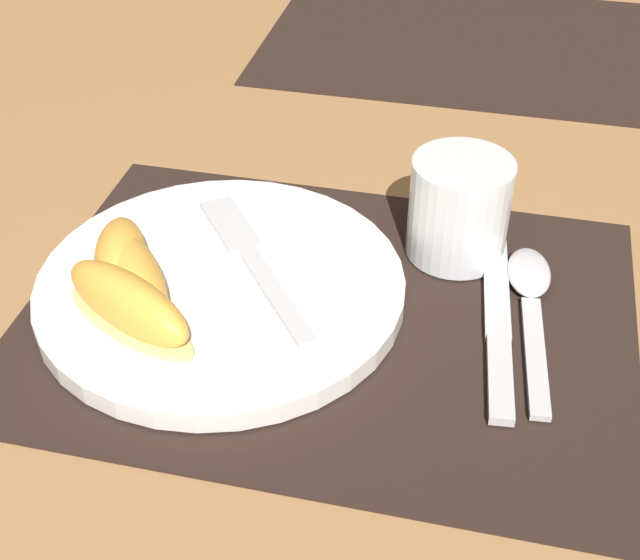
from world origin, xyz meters
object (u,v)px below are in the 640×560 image
object	(u,v)px
knife	(498,326)
citrus_wedge_1	(134,277)
fork	(250,255)
citrus_wedge_0	(121,261)
juice_glass	(458,214)
plate	(221,287)
citrus_wedge_2	(128,306)
spoon	(530,293)

from	to	relation	value
knife	citrus_wedge_1	bearing A→B (deg)	-171.47
fork	citrus_wedge_0	bearing A→B (deg)	-151.40
juice_glass	fork	size ratio (longest dim) A/B	0.50
fork	citrus_wedge_1	distance (m)	0.09
plate	citrus_wedge_2	size ratio (longest dim) A/B	2.21
plate	spoon	xyz separation A→B (m)	(0.23, 0.05, -0.00)
fork	citrus_wedge_2	xyz separation A→B (m)	(-0.06, -0.10, 0.02)
spoon	citrus_wedge_1	xyz separation A→B (m)	(-0.28, -0.08, 0.03)
knife	citrus_wedge_1	world-z (taller)	citrus_wedge_1
juice_glass	citrus_wedge_0	size ratio (longest dim) A/B	0.80
juice_glass	fork	distance (m)	0.17
knife	fork	xyz separation A→B (m)	(-0.19, 0.02, 0.02)
plate	knife	size ratio (longest dim) A/B	1.38
juice_glass	citrus_wedge_1	distance (m)	0.26
spoon	knife	bearing A→B (deg)	-116.96
plate	spoon	bearing A→B (deg)	12.20
plate	juice_glass	xyz separation A→B (m)	(0.17, 0.10, 0.03)
knife	citrus_wedge_2	bearing A→B (deg)	-163.96
citrus_wedge_1	citrus_wedge_2	distance (m)	0.03
knife	citrus_wedge_1	size ratio (longest dim) A/B	1.65
spoon	citrus_wedge_2	bearing A→B (deg)	-157.32
juice_glass	knife	xyz separation A→B (m)	(0.04, -0.09, -0.03)
plate	fork	distance (m)	0.03
spoon	citrus_wedge_1	size ratio (longest dim) A/B	1.51
juice_glass	knife	world-z (taller)	juice_glass
juice_glass	citrus_wedge_2	bearing A→B (deg)	-142.53
fork	citrus_wedge_0	size ratio (longest dim) A/B	1.62
citrus_wedge_0	fork	bearing A→B (deg)	28.60
juice_glass	knife	distance (m)	0.10
knife	spoon	xyz separation A→B (m)	(0.02, 0.04, 0.00)
plate	fork	world-z (taller)	fork
knife	citrus_wedge_0	world-z (taller)	citrus_wedge_0
citrus_wedge_1	citrus_wedge_0	bearing A→B (deg)	136.66
spoon	citrus_wedge_0	distance (m)	0.31
spoon	citrus_wedge_0	size ratio (longest dim) A/B	1.80
knife	fork	bearing A→B (deg)	173.41
knife	citrus_wedge_2	distance (m)	0.26
plate	citrus_wedge_1	world-z (taller)	citrus_wedge_1
knife	fork	distance (m)	0.20
knife	citrus_wedge_2	size ratio (longest dim) A/B	1.60
knife	citrus_wedge_0	size ratio (longest dim) A/B	1.97
plate	citrus_wedge_0	xyz separation A→B (m)	(-0.07, -0.02, 0.02)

